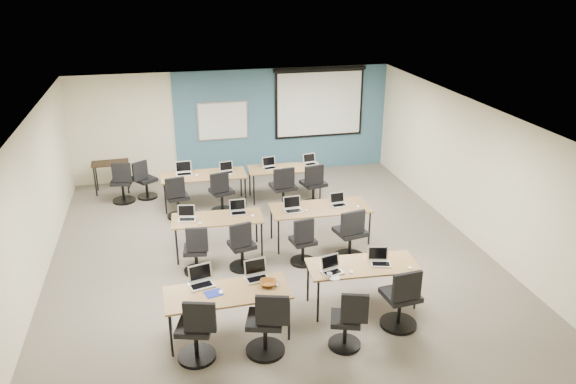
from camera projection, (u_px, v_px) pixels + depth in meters
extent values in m
cube|color=#6B6354|center=(270.00, 253.00, 10.63)|extent=(8.00, 9.00, 0.02)
cube|color=white|center=(268.00, 114.00, 9.62)|extent=(8.00, 9.00, 0.02)
cube|color=beige|center=(234.00, 123.00, 14.19)|extent=(8.00, 0.04, 2.70)
cube|color=beige|center=(349.00, 335.00, 6.06)|extent=(8.00, 0.04, 2.70)
cube|color=beige|center=(32.00, 206.00, 9.29)|extent=(0.04, 9.00, 2.70)
cube|color=beige|center=(469.00, 170.00, 10.96)|extent=(0.04, 9.00, 2.70)
cube|color=#3D5977|center=(283.00, 121.00, 14.42)|extent=(5.50, 0.04, 2.70)
cube|color=#A8AEB6|center=(223.00, 121.00, 14.03)|extent=(1.28, 0.02, 0.98)
cube|color=white|center=(223.00, 121.00, 14.02)|extent=(1.20, 0.02, 0.90)
cube|color=black|center=(319.00, 102.00, 14.40)|extent=(2.32, 0.03, 1.82)
cube|color=white|center=(319.00, 104.00, 14.41)|extent=(2.20, 0.02, 1.62)
cylinder|color=black|center=(320.00, 69.00, 14.08)|extent=(2.40, 0.10, 0.10)
cube|color=olive|center=(227.00, 293.00, 8.01)|extent=(1.79, 0.74, 0.03)
cylinder|color=black|center=(171.00, 335.00, 7.69)|extent=(0.04, 0.04, 0.70)
cylinder|color=black|center=(289.00, 319.00, 8.04)|extent=(0.04, 0.04, 0.70)
cylinder|color=black|center=(169.00, 310.00, 8.26)|extent=(0.04, 0.04, 0.70)
cylinder|color=black|center=(280.00, 296.00, 8.60)|extent=(0.04, 0.04, 0.70)
cube|color=brown|center=(363.00, 265.00, 8.75)|extent=(1.72, 0.71, 0.03)
cylinder|color=black|center=(318.00, 302.00, 8.45)|extent=(0.04, 0.04, 0.70)
cylinder|color=black|center=(416.00, 289.00, 8.78)|extent=(0.04, 0.04, 0.70)
cylinder|color=black|center=(308.00, 282.00, 8.98)|extent=(0.04, 0.04, 0.70)
cylinder|color=black|center=(401.00, 271.00, 9.32)|extent=(0.04, 0.04, 0.70)
cube|color=olive|center=(217.00, 218.00, 10.37)|extent=(1.67, 0.70, 0.03)
cylinder|color=black|center=(177.00, 247.00, 10.09)|extent=(0.04, 0.04, 0.70)
cylinder|color=black|center=(262.00, 239.00, 10.41)|extent=(0.04, 0.04, 0.70)
cylinder|color=black|center=(176.00, 234.00, 10.61)|extent=(0.04, 0.04, 0.70)
cylinder|color=black|center=(256.00, 226.00, 10.93)|extent=(0.04, 0.04, 0.70)
cube|color=olive|center=(320.00, 208.00, 10.82)|extent=(1.92, 0.80, 0.03)
cylinder|color=black|center=(279.00, 237.00, 10.46)|extent=(0.04, 0.04, 0.70)
cylinder|color=black|center=(369.00, 228.00, 10.83)|extent=(0.04, 0.04, 0.70)
cylinder|color=black|center=(271.00, 222.00, 11.07)|extent=(0.04, 0.04, 0.70)
cylinder|color=black|center=(358.00, 214.00, 11.45)|extent=(0.04, 0.04, 0.70)
cube|color=olive|center=(204.00, 175.00, 12.51)|extent=(1.88, 0.78, 0.03)
cylinder|color=black|center=(165.00, 199.00, 12.17)|extent=(0.04, 0.04, 0.70)
cylinder|color=black|center=(245.00, 192.00, 12.53)|extent=(0.04, 0.04, 0.70)
cylinder|color=black|center=(165.00, 188.00, 12.76)|extent=(0.04, 0.04, 0.70)
cylinder|color=black|center=(241.00, 182.00, 13.13)|extent=(0.04, 0.04, 0.70)
cube|color=brown|center=(285.00, 168.00, 12.93)|extent=(1.67, 0.70, 0.03)
cylinder|color=black|center=(254.00, 191.00, 12.64)|extent=(0.04, 0.04, 0.70)
cylinder|color=black|center=(320.00, 185.00, 12.97)|extent=(0.04, 0.04, 0.70)
cylinder|color=black|center=(250.00, 182.00, 13.16)|extent=(0.04, 0.04, 0.70)
cylinder|color=black|center=(314.00, 176.00, 13.49)|extent=(0.04, 0.04, 0.70)
cube|color=#ADADAE|center=(202.00, 285.00, 8.15)|extent=(0.35, 0.26, 0.02)
cube|color=black|center=(202.00, 285.00, 8.13)|extent=(0.30, 0.15, 0.00)
cube|color=#ADADAE|center=(200.00, 272.00, 8.23)|extent=(0.35, 0.06, 0.24)
cube|color=black|center=(200.00, 273.00, 8.22)|extent=(0.31, 0.05, 0.20)
ellipsoid|color=white|center=(221.00, 292.00, 7.98)|extent=(0.08, 0.11, 0.04)
cylinder|color=black|center=(197.00, 356.00, 7.78)|extent=(0.53, 0.53, 0.05)
cylinder|color=black|center=(196.00, 343.00, 7.70)|extent=(0.06, 0.06, 0.47)
cube|color=black|center=(195.00, 327.00, 7.60)|extent=(0.47, 0.47, 0.08)
cube|color=black|center=(200.00, 317.00, 7.32)|extent=(0.43, 0.06, 0.44)
cube|color=silver|center=(257.00, 279.00, 8.32)|extent=(0.34, 0.25, 0.02)
cube|color=black|center=(257.00, 279.00, 8.30)|extent=(0.29, 0.15, 0.00)
cube|color=silver|center=(255.00, 267.00, 8.40)|extent=(0.34, 0.06, 0.24)
cube|color=black|center=(255.00, 267.00, 8.39)|extent=(0.30, 0.05, 0.19)
ellipsoid|color=white|center=(277.00, 285.00, 8.17)|extent=(0.06, 0.09, 0.03)
cylinder|color=black|center=(265.00, 350.00, 7.91)|extent=(0.56, 0.56, 0.05)
cylinder|color=black|center=(265.00, 337.00, 7.82)|extent=(0.06, 0.06, 0.49)
cube|color=black|center=(265.00, 320.00, 7.72)|extent=(0.49, 0.49, 0.08)
cube|color=black|center=(272.00, 311.00, 7.43)|extent=(0.45, 0.06, 0.44)
cube|color=#A8A8A8|center=(332.00, 272.00, 8.50)|extent=(0.31, 0.22, 0.02)
cube|color=black|center=(333.00, 272.00, 8.47)|extent=(0.26, 0.13, 0.00)
cube|color=#A8A8A8|center=(330.00, 262.00, 8.56)|extent=(0.31, 0.06, 0.21)
cube|color=black|center=(330.00, 262.00, 8.55)|extent=(0.27, 0.04, 0.17)
ellipsoid|color=white|center=(351.00, 272.00, 8.50)|extent=(0.07, 0.10, 0.03)
cylinder|color=black|center=(344.00, 344.00, 8.03)|extent=(0.47, 0.47, 0.05)
cylinder|color=black|center=(345.00, 334.00, 7.96)|extent=(0.06, 0.06, 0.41)
cube|color=black|center=(346.00, 319.00, 7.87)|extent=(0.41, 0.41, 0.08)
cube|color=black|center=(355.00, 309.00, 7.61)|extent=(0.38, 0.06, 0.44)
cube|color=#A9A9B5|center=(380.00, 264.00, 8.74)|extent=(0.31, 0.23, 0.02)
cube|color=black|center=(381.00, 264.00, 8.71)|extent=(0.27, 0.13, 0.00)
cube|color=#A9A9B5|center=(378.00, 253.00, 8.80)|extent=(0.31, 0.06, 0.22)
cube|color=black|center=(378.00, 254.00, 8.80)|extent=(0.28, 0.04, 0.18)
ellipsoid|color=white|center=(410.00, 268.00, 8.62)|extent=(0.06, 0.09, 0.03)
cylinder|color=black|center=(398.00, 324.00, 8.49)|extent=(0.56, 0.56, 0.05)
cylinder|color=black|center=(399.00, 311.00, 8.40)|extent=(0.06, 0.06, 0.49)
cube|color=black|center=(401.00, 295.00, 8.30)|extent=(0.49, 0.49, 0.08)
cube|color=black|center=(407.00, 287.00, 7.99)|extent=(0.45, 0.06, 0.44)
cube|color=#B4B4B9|center=(187.00, 219.00, 10.27)|extent=(0.32, 0.23, 0.02)
cube|color=black|center=(187.00, 219.00, 10.25)|extent=(0.27, 0.13, 0.00)
cube|color=#B4B4B9|center=(186.00, 211.00, 10.34)|extent=(0.32, 0.06, 0.22)
cube|color=black|center=(186.00, 211.00, 10.33)|extent=(0.28, 0.04, 0.18)
ellipsoid|color=white|center=(200.00, 223.00, 10.12)|extent=(0.09, 0.11, 0.03)
cylinder|color=black|center=(197.00, 271.00, 9.97)|extent=(0.46, 0.46, 0.05)
cylinder|color=black|center=(196.00, 262.00, 9.90)|extent=(0.06, 0.06, 0.40)
cube|color=black|center=(196.00, 250.00, 9.81)|extent=(0.40, 0.40, 0.08)
cube|color=black|center=(197.00, 240.00, 9.54)|extent=(0.37, 0.06, 0.44)
cube|color=#B5B5C3|center=(239.00, 213.00, 10.53)|extent=(0.31, 0.23, 0.02)
cube|color=black|center=(239.00, 213.00, 10.51)|extent=(0.26, 0.13, 0.00)
cube|color=#B5B5C3|center=(238.00, 205.00, 10.60)|extent=(0.31, 0.06, 0.21)
cube|color=black|center=(238.00, 205.00, 10.59)|extent=(0.27, 0.04, 0.18)
ellipsoid|color=white|center=(253.00, 216.00, 10.42)|extent=(0.07, 0.10, 0.04)
cylinder|color=black|center=(243.00, 266.00, 10.10)|extent=(0.48, 0.48, 0.05)
cylinder|color=black|center=(242.00, 257.00, 10.03)|extent=(0.06, 0.06, 0.42)
cube|color=black|center=(242.00, 245.00, 9.94)|extent=(0.42, 0.42, 0.08)
cube|color=black|center=(241.00, 235.00, 9.65)|extent=(0.39, 0.06, 0.44)
cube|color=#B5B5BB|center=(294.00, 211.00, 10.62)|extent=(0.34, 0.25, 0.02)
cube|color=black|center=(294.00, 211.00, 10.60)|extent=(0.29, 0.14, 0.00)
cube|color=#B5B5BB|center=(292.00, 202.00, 10.70)|extent=(0.34, 0.06, 0.23)
cube|color=black|center=(292.00, 202.00, 10.69)|extent=(0.30, 0.04, 0.19)
ellipsoid|color=white|center=(306.00, 210.00, 10.65)|extent=(0.06, 0.09, 0.03)
cylinder|color=black|center=(303.00, 261.00, 10.28)|extent=(0.46, 0.46, 0.05)
cylinder|color=black|center=(303.00, 253.00, 10.21)|extent=(0.06, 0.06, 0.41)
cube|color=black|center=(303.00, 241.00, 10.12)|extent=(0.41, 0.41, 0.08)
cube|color=black|center=(304.00, 231.00, 9.84)|extent=(0.37, 0.06, 0.44)
cube|color=#ABABB7|center=(339.00, 205.00, 10.88)|extent=(0.30, 0.22, 0.02)
cube|color=black|center=(339.00, 205.00, 10.85)|extent=(0.25, 0.13, 0.00)
cube|color=#ABABB7|center=(337.00, 198.00, 10.94)|extent=(0.30, 0.06, 0.21)
cube|color=black|center=(337.00, 198.00, 10.93)|extent=(0.26, 0.04, 0.17)
ellipsoid|color=white|center=(358.00, 206.00, 10.82)|extent=(0.07, 0.10, 0.03)
cylinder|color=black|center=(349.00, 257.00, 10.43)|extent=(0.58, 0.58, 0.05)
cylinder|color=black|center=(350.00, 246.00, 10.35)|extent=(0.06, 0.06, 0.51)
cube|color=black|center=(350.00, 231.00, 10.24)|extent=(0.51, 0.51, 0.08)
cube|color=black|center=(353.00, 223.00, 9.92)|extent=(0.47, 0.06, 0.44)
cube|color=silver|center=(184.00, 174.00, 12.50)|extent=(0.36, 0.26, 0.02)
cube|color=black|center=(184.00, 174.00, 12.48)|extent=(0.30, 0.15, 0.00)
cube|color=silver|center=(183.00, 166.00, 12.57)|extent=(0.36, 0.07, 0.25)
cube|color=black|center=(183.00, 167.00, 12.57)|extent=(0.31, 0.05, 0.20)
ellipsoid|color=white|center=(197.00, 175.00, 12.44)|extent=(0.08, 0.11, 0.03)
cylinder|color=black|center=(179.00, 216.00, 12.15)|extent=(0.50, 0.50, 0.05)
cylinder|color=black|center=(178.00, 208.00, 12.07)|extent=(0.06, 0.06, 0.44)
cube|color=black|center=(177.00, 196.00, 11.98)|extent=(0.44, 0.44, 0.08)
cube|color=black|center=(175.00, 188.00, 11.68)|extent=(0.40, 0.06, 0.44)
cube|color=silver|center=(227.00, 173.00, 12.59)|extent=(0.31, 0.22, 0.02)
cube|color=black|center=(227.00, 172.00, 12.57)|extent=(0.26, 0.13, 0.00)
cube|color=silver|center=(226.00, 166.00, 12.65)|extent=(0.31, 0.06, 0.21)
cube|color=black|center=(226.00, 166.00, 12.65)|extent=(0.27, 0.04, 0.17)
ellipsoid|color=white|center=(230.00, 174.00, 12.51)|extent=(0.06, 0.10, 0.03)
cylinder|color=black|center=(223.00, 211.00, 12.40)|extent=(0.51, 0.51, 0.05)
cylinder|color=black|center=(222.00, 202.00, 12.33)|extent=(0.06, 0.06, 0.45)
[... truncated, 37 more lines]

